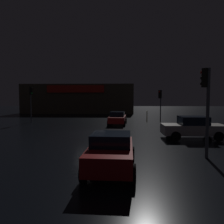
% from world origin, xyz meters
% --- Properties ---
extents(ground_plane, '(120.00, 120.00, 0.00)m').
position_xyz_m(ground_plane, '(0.00, 0.00, 0.00)').
color(ground_plane, black).
extents(store_building, '(21.23, 7.01, 5.58)m').
position_xyz_m(store_building, '(-5.62, 24.50, 2.80)').
color(store_building, brown).
rests_on(store_building, ground).
extents(traffic_signal_main, '(0.42, 0.42, 4.41)m').
position_xyz_m(traffic_signal_main, '(6.77, -7.29, 3.04)').
color(traffic_signal_main, '#595B60').
rests_on(traffic_signal_main, ground).
extents(traffic_signal_opposite, '(0.42, 0.42, 3.90)m').
position_xyz_m(traffic_signal_opposite, '(7.35, 7.99, 2.89)').
color(traffic_signal_opposite, '#595B60').
rests_on(traffic_signal_opposite, ground).
extents(traffic_signal_cross_right, '(0.43, 0.42, 4.28)m').
position_xyz_m(traffic_signal_cross_right, '(-8.15, 7.40, 3.16)').
color(traffic_signal_cross_right, '#595B60').
rests_on(traffic_signal_cross_right, ground).
extents(car_near, '(4.42, 2.06, 1.63)m').
position_xyz_m(car_near, '(7.86, -2.26, 0.82)').
color(car_near, silver).
rests_on(car_near, ground).
extents(car_far, '(2.08, 4.04, 1.54)m').
position_xyz_m(car_far, '(2.19, -9.37, 0.79)').
color(car_far, '#A51414').
rests_on(car_far, ground).
extents(car_crossing, '(2.16, 4.23, 1.46)m').
position_xyz_m(car_crossing, '(2.26, 5.69, 0.73)').
color(car_crossing, '#A51414').
rests_on(car_crossing, ground).
extents(bollard_kerb_b, '(0.11, 0.11, 1.29)m').
position_xyz_m(bollard_kerb_b, '(6.03, 9.88, 0.64)').
color(bollard_kerb_b, gold).
rests_on(bollard_kerb_b, ground).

